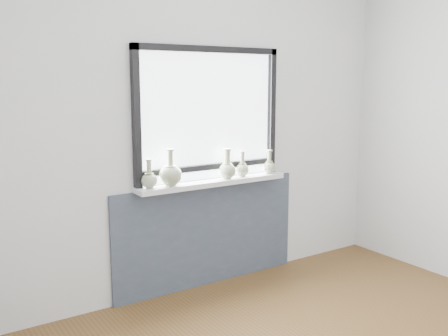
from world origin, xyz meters
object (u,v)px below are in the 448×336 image
vase_c (227,169)px  vase_d (242,168)px  vase_e (269,166)px  vase_a (149,179)px  vase_b (171,174)px  windowsill (213,182)px

vase_c → vase_d: 0.17m
vase_c → vase_e: vase_c is taller
vase_d → vase_e: size_ratio=1.05×
vase_a → vase_b: bearing=-4.3°
vase_b → vase_c: size_ratio=1.14×
vase_c → vase_d: vase_c is taller
vase_d → vase_e: vase_d is taller
windowsill → vase_a: bearing=-179.5°
windowsill → vase_a: (-0.56, -0.01, 0.09)m
windowsill → vase_d: bearing=0.8°
windowsill → vase_c: size_ratio=5.36×
windowsill → vase_c: 0.16m
vase_c → vase_e: 0.44m
vase_e → windowsill: bearing=178.4°
vase_a → vase_b: size_ratio=0.77×
vase_d → vase_c: bearing=-172.5°
vase_c → windowsill: bearing=171.7°
windowsill → vase_b: (-0.39, -0.02, 0.11)m
vase_c → vase_e: (0.44, 0.00, -0.02)m
windowsill → vase_a: 0.57m
vase_a → vase_c: vase_c is taller
vase_b → vase_c: (0.51, 0.00, -0.01)m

